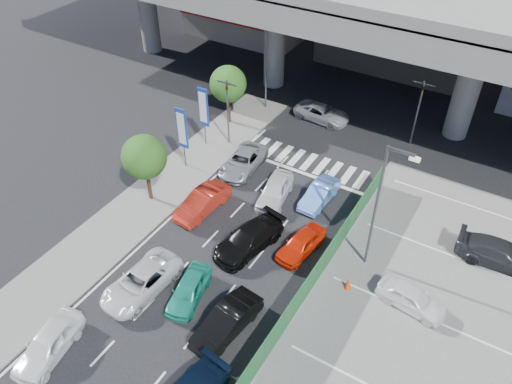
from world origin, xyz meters
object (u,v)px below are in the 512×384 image
Objects in this scene: van_white_back_left at (48,344)px; taxi_orange_left at (203,202)px; tree_near at (144,157)px; sedan_white_mid_left at (141,282)px; parked_sedan_dgrey at (501,254)px; tree_far at (228,84)px; taxi_orange_right at (301,244)px; taxi_teal_mid at (189,290)px; kei_truck_front_right at (319,194)px; signboard_near at (182,130)px; sedan_black_mid at (249,239)px; sedan_white_front_mid at (275,191)px; traffic_light_right at (421,97)px; crossing_wagon_silver at (322,113)px; hatch_black_mid_right at (227,322)px; signboard_far at (203,109)px; wagon_silver_front_left at (243,161)px; traffic_cone at (348,283)px; parked_sedan_white at (412,298)px; street_lamp_left at (268,54)px; street_lamp_right at (381,200)px; traffic_light_left at (227,97)px.

taxi_orange_left is (0.26, 12.07, 0.00)m from van_white_back_left.
tree_near reaches higher than van_white_back_left.
parked_sedan_dgrey is (15.96, 11.82, 0.09)m from sedan_white_mid_left.
taxi_orange_right is (11.28, -9.63, -2.77)m from tree_far.
taxi_teal_mid is at bearing -110.76° from taxi_orange_right.
signboard_near is at bearing -168.88° from kei_truck_front_right.
sedan_black_mid is 1.17× the size of sedan_white_front_mid.
van_white_back_left is at bearing -111.24° from taxi_orange_right.
traffic_light_right reaches higher than crossing_wagon_silver.
taxi_teal_mid is 2.91m from hatch_black_mid_right.
signboard_near and signboard_far have the same top height.
wagon_silver_front_left is 12.21m from traffic_cone.
signboard_near is at bearing 114.91° from taxi_teal_mid.
signboard_far is at bearing 160.66° from taxi_orange_right.
sedan_white_front_mid is at bearing 146.84° from taxi_orange_right.
signboard_far is at bearing 91.66° from van_white_back_left.
parked_sedan_white is at bearing 30.17° from sedan_white_mid_left.
traffic_light_right is 6.86× the size of traffic_cone.
wagon_silver_front_left is at bearing 143.34° from sedan_white_front_mid.
hatch_black_mid_right is at bearing -26.69° from taxi_teal_mid.
sedan_black_mid reaches higher than taxi_teal_mid.
street_lamp_left is 1.67× the size of tree_near.
van_white_back_left and hatch_black_mid_right have the same top height.
van_white_back_left is at bearing -77.98° from signboard_far.
taxi_teal_mid is 4.80× the size of traffic_cone.
sedan_white_front_mid is at bearing 93.38° from parked_sedan_dgrey.
street_lamp_left is at bearing 138.37° from street_lamp_right.
parked_sedan_dgrey is (13.58, 1.60, 0.06)m from sedan_white_front_mid.
signboard_far is 7.03m from tree_near.
traffic_light_right reaches higher than traffic_cone.
traffic_light_left is 19.63m from van_white_back_left.
signboard_far is 1.16× the size of van_white_back_left.
parked_sedan_dgrey reaches higher than sedan_white_mid_left.
hatch_black_mid_right is 5.53× the size of traffic_cone.
tree_near is at bearing -171.97° from street_lamp_right.
tree_far reaches higher than kei_truck_front_right.
taxi_orange_right is at bearing 46.44° from taxi_teal_mid.
traffic_light_right reaches higher than sedan_white_mid_left.
hatch_black_mid_right reaches higher than crossing_wagon_silver.
sedan_black_mid is (8.35, -7.42, -2.37)m from signboard_far.
street_lamp_left reaches higher than parked_sedan_dgrey.
kei_truck_front_right is (9.67, 1.46, -2.45)m from signboard_near.
sedan_white_mid_left is at bearing -121.30° from taxi_orange_right.
parked_sedan_white is (17.76, -6.72, -2.39)m from signboard_far.
taxi_orange_right is (9.68, -7.13, -3.32)m from traffic_light_left.
signboard_far is at bearing 146.17° from crossing_wagon_silver.
sedan_white_mid_left is (3.83, -20.03, -4.10)m from street_lamp_left.
parked_sedan_white is at bearing -25.29° from traffic_light_left.
traffic_light_right is 14.05m from tree_far.
traffic_light_left is at bearing 115.96° from taxi_orange_left.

